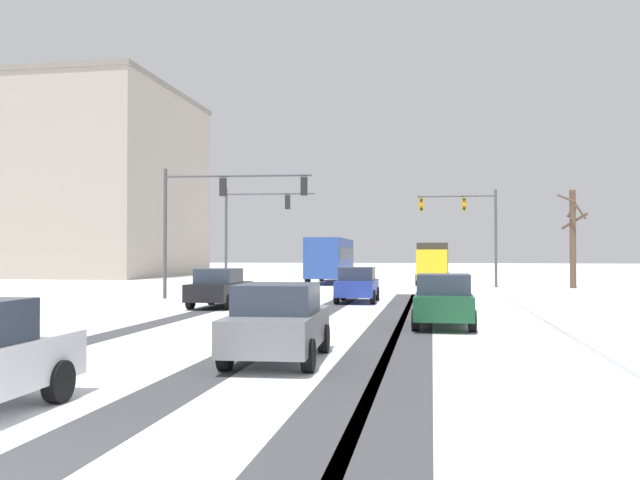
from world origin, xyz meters
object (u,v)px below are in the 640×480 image
Objects in this scene: traffic_signal_far_left at (250,220)px; box_truck_delivery at (433,262)px; traffic_signal_near_left at (217,204)px; car_grey_fourth at (278,322)px; traffic_signal_far_right at (468,218)px; car_blue_lead at (357,284)px; office_building_far_left_block at (84,184)px; bus_oncoming at (331,257)px; car_black_second at (219,288)px; car_dark_green_third at (444,300)px; bare_tree_sidewalk_far at (573,235)px.

traffic_signal_far_left is 0.87× the size of box_truck_delivery.
traffic_signal_near_left is 1.79× the size of car_grey_fourth.
traffic_signal_far_right is 0.87× the size of box_truck_delivery.
car_blue_lead is 0.19× the size of office_building_far_left_block.
traffic_signal_far_right is 0.59× the size of bus_oncoming.
bus_oncoming reaches higher than car_grey_fourth.
car_black_second is at bearing -53.95° from office_building_far_left_block.
traffic_signal_far_right is at bearing 59.00° from car_black_second.
traffic_signal_far_left is at bearing 126.61° from car_blue_lead.
car_blue_lead and car_grey_fourth have the same top height.
car_blue_lead is 20.62m from bus_oncoming.
office_building_far_left_block is (-31.81, 49.22, 8.53)m from car_grey_fourth.
car_black_second is at bearing -121.00° from traffic_signal_far_right.
car_blue_lead is (7.16, -1.09, -3.89)m from traffic_signal_near_left.
bare_tree_sidewalk_far reaches higher than car_dark_green_third.
bus_oncoming is (2.86, 19.04, -2.71)m from traffic_signal_near_left.
bare_tree_sidewalk_far is (12.45, 14.66, 2.61)m from car_blue_lead.
traffic_signal_far_right reaches higher than car_grey_fourth.
traffic_signal_near_left is 20.92m from box_truck_delivery.
traffic_signal_near_left reaches higher than car_grey_fourth.
traffic_signal_far_right is 11.70m from bus_oncoming.
car_grey_fourth is 34.06m from bare_tree_sidewalk_far.
car_black_second is 25.80m from bare_tree_sidewalk_far.
car_blue_lead is 17.04m from car_grey_fourth.
car_dark_green_third is at bearing -45.12° from traffic_signal_near_left.
traffic_signal_far_right is 22.10m from car_black_second.
box_truck_delivery is at bearing 90.59° from car_dark_green_third.
car_dark_green_third is at bearing 63.83° from car_grey_fourth.
traffic_signal_near_left reaches higher than car_blue_lead.
bare_tree_sidewalk_far is at bearing -25.04° from box_truck_delivery.
bus_oncoming reaches higher than car_black_second.
traffic_signal_near_left is 9.99m from traffic_signal_far_left.
traffic_signal_near_left is 23.87m from bare_tree_sidewalk_far.
traffic_signal_far_right is 1.58× the size of car_blue_lead.
traffic_signal_far_left is 31.93m from office_building_far_left_block.
car_grey_fourth is at bearing -95.14° from box_truck_delivery.
bus_oncoming is at bearing 66.86° from traffic_signal_far_left.
office_building_far_left_block is at bearing 156.17° from bus_oncoming.
car_blue_lead is at bearing -130.34° from bare_tree_sidewalk_far.
office_building_far_left_block reaches higher than car_grey_fourth.
car_grey_fourth is (7.39, -18.12, -3.89)m from traffic_signal_near_left.
car_black_second is at bearing -92.63° from bus_oncoming.
traffic_signal_far_right is 1.02× the size of bare_tree_sidewalk_far.
traffic_signal_near_left is at bearing 134.88° from car_dark_green_third.
car_blue_lead is at bearing 110.83° from car_dark_green_third.
traffic_signal_far_right is at bearing 46.69° from traffic_signal_near_left.
bare_tree_sidewalk_far is at bearing 49.66° from car_blue_lead.
car_black_second is at bearing -144.81° from car_blue_lead.
bus_oncoming is 0.52× the size of office_building_far_left_block.
traffic_signal_far_right and traffic_signal_near_left have the same top height.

